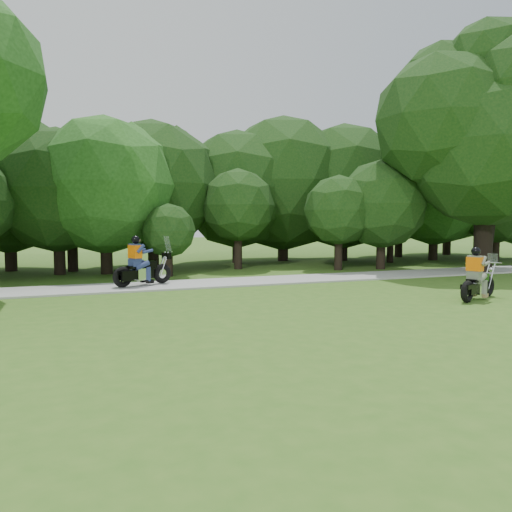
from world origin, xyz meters
TOP-DOWN VIEW (x-y plane):
  - ground at (0.00, 0.00)m, footprint 100.00×100.00m
  - walkway at (0.00, 8.00)m, footprint 60.00×2.20m
  - tree_line at (1.60, 14.66)m, footprint 39.65×11.51m
  - big_tree_east at (10.46, 7.87)m, footprint 9.07×6.89m
  - chopper_motorcycle at (4.84, 2.06)m, footprint 2.03×1.17m
  - touring_motorcycle at (-3.68, 7.98)m, footprint 2.08×1.28m

SIDE VIEW (x-z plane):
  - ground at x=0.00m, z-range 0.00..0.00m
  - walkway at x=0.00m, z-range 0.00..0.06m
  - chopper_motorcycle at x=4.84m, z-range -0.20..1.31m
  - touring_motorcycle at x=-3.68m, z-range -0.17..1.50m
  - tree_line at x=1.60m, z-range -0.22..7.52m
  - big_tree_east at x=10.46m, z-range 0.80..11.26m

